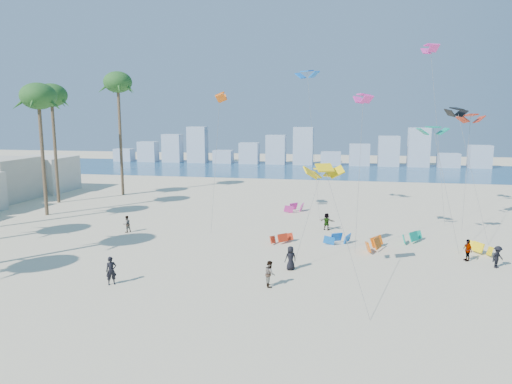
# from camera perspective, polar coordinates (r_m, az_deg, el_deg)

# --- Properties ---
(ground) EXTENTS (220.00, 220.00, 0.00)m
(ground) POSITION_cam_1_polar(r_m,az_deg,el_deg) (26.90, -13.14, -14.91)
(ground) COLOR beige
(ground) RESTS_ON ground
(ocean) EXTENTS (220.00, 220.00, 0.00)m
(ocean) POSITION_cam_1_polar(r_m,az_deg,el_deg) (95.52, 4.45, 2.79)
(ocean) COLOR navy
(ocean) RESTS_ON ground
(kitesurfer_near) EXTENTS (0.82, 0.76, 1.88)m
(kitesurfer_near) POSITION_cam_1_polar(r_m,az_deg,el_deg) (32.09, -17.41, -9.24)
(kitesurfer_near) COLOR black
(kitesurfer_near) RESTS_ON ground
(kitesurfer_mid) EXTENTS (0.86, 0.98, 1.70)m
(kitesurfer_mid) POSITION_cam_1_polar(r_m,az_deg,el_deg) (30.43, 1.72, -10.01)
(kitesurfer_mid) COLOR gray
(kitesurfer_mid) RESTS_ON ground
(kitesurfers_far) EXTENTS (38.68, 13.25, 1.79)m
(kitesurfers_far) POSITION_cam_1_polar(r_m,az_deg,el_deg) (39.48, 12.69, -5.69)
(kitesurfers_far) COLOR black
(kitesurfers_far) RESTS_ON ground
(grounded_kites) EXTENTS (18.85, 17.55, 0.98)m
(grounded_kites) POSITION_cam_1_polar(r_m,az_deg,el_deg) (42.96, 12.55, -5.00)
(grounded_kites) COLOR blue
(grounded_kites) RESTS_ON ground
(flying_kites) EXTENTS (33.42, 28.47, 18.55)m
(flying_kites) POSITION_cam_1_polar(r_m,az_deg,el_deg) (44.37, 15.80, 10.08)
(flying_kites) COLOR yellow
(flying_kites) RESTS_ON ground
(distant_skyline) EXTENTS (85.00, 3.00, 8.40)m
(distant_skyline) POSITION_cam_1_polar(r_m,az_deg,el_deg) (105.25, 4.43, 5.09)
(distant_skyline) COLOR #9EADBF
(distant_skyline) RESTS_ON ground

